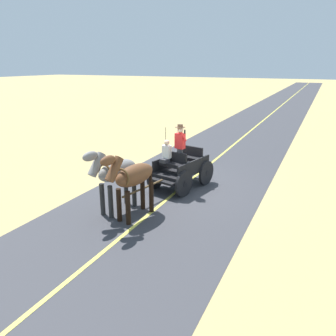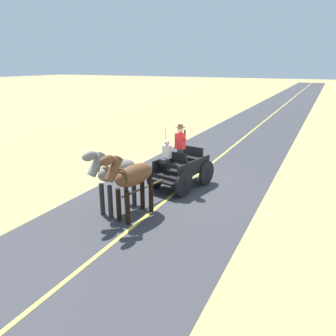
# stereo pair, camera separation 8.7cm
# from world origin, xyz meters

# --- Properties ---
(ground_plane) EXTENTS (200.00, 200.00, 0.00)m
(ground_plane) POSITION_xyz_m (0.00, 0.00, 0.00)
(ground_plane) COLOR tan
(road_surface) EXTENTS (6.07, 160.00, 0.01)m
(road_surface) POSITION_xyz_m (0.00, 0.00, 0.00)
(road_surface) COLOR #38383D
(road_surface) RESTS_ON ground
(road_centre_stripe) EXTENTS (0.12, 160.00, 0.00)m
(road_centre_stripe) POSITION_xyz_m (0.00, 0.00, 0.01)
(road_centre_stripe) COLOR #DBCC4C
(road_centre_stripe) RESTS_ON road_surface
(horse_drawn_carriage) EXTENTS (1.88, 4.51, 2.50)m
(horse_drawn_carriage) POSITION_xyz_m (0.08, 0.13, 0.82)
(horse_drawn_carriage) COLOR black
(horse_drawn_carriage) RESTS_ON ground
(horse_near_side) EXTENTS (0.84, 2.15, 2.21)m
(horse_near_side) POSITION_xyz_m (0.33, 3.18, 1.32)
(horse_near_side) COLOR brown
(horse_near_side) RESTS_ON ground
(horse_off_side) EXTENTS (0.82, 2.15, 2.21)m
(horse_off_side) POSITION_xyz_m (1.05, 3.03, 1.32)
(horse_off_side) COLOR gray
(horse_off_side) RESTS_ON ground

